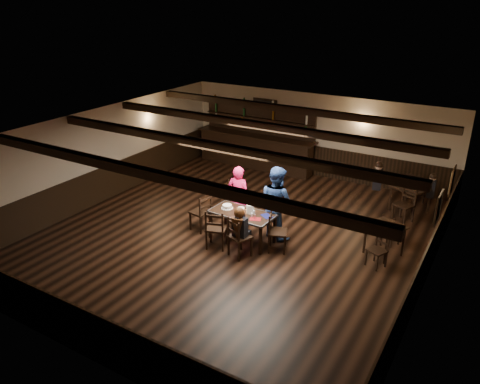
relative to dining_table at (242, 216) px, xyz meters
The scene contains 25 objects.
ground 0.75m from the dining_table, 143.26° to the left, with size 10.00×10.00×0.00m, color black.
room_shell 1.13m from the dining_table, 137.31° to the left, with size 9.02×10.02×2.71m.
dining_table is the anchor object (origin of this frame).
chair_near_left 0.75m from the dining_table, 116.71° to the right, with size 0.58×0.57×0.99m.
chair_near_right 0.78m from the dining_table, 68.06° to the right, with size 0.58×0.56×0.97m.
chair_end_left 1.13m from the dining_table, behind, with size 0.51×0.53×0.99m.
chair_end_right 0.88m from the dining_table, ahead, with size 0.56×0.57×0.96m.
chair_far_pushed 1.67m from the dining_table, 128.13° to the left, with size 0.51×0.50×0.91m.
woman_pink 0.83m from the dining_table, 127.06° to the left, with size 0.60×0.39×1.64m, color #FF1566.
man_blue 0.91m from the dining_table, 47.96° to the left, with size 0.89×0.69×1.83m, color navy.
seated_person 0.75m from the dining_table, 64.11° to the right, with size 0.33×0.49×0.79m.
cake 0.46m from the dining_table, behind, with size 0.29×0.29×0.09m.
plate_stack_a 0.17m from the dining_table, 93.98° to the right, with size 0.16×0.16×0.15m, color white.
plate_stack_b 0.27m from the dining_table, 28.72° to the left, with size 0.19×0.19×0.22m, color white.
tea_light 0.18m from the dining_table, 75.65° to the left, with size 0.05×0.05×0.06m.
salt_shaker 0.34m from the dining_table, 15.12° to the right, with size 0.04×0.04×0.10m, color silver.
pepper_shaker 0.44m from the dining_table, 14.20° to the right, with size 0.04×0.04×0.10m, color #A5A8AD.
drink_glass 0.31m from the dining_table, 15.05° to the left, with size 0.06×0.06×0.09m, color silver.
menu_red 0.47m from the dining_table, 17.96° to the right, with size 0.26×0.18×0.00m, color maroon.
menu_blue 0.62m from the dining_table, 13.24° to the left, with size 0.29×0.20×0.00m, color #0E1046.
bar_counter 5.44m from the dining_table, 115.41° to the left, with size 4.33×0.70×2.20m.
back_table_a 3.33m from the dining_table, 19.28° to the left, with size 0.96×0.96×0.75m.
back_table_b 4.93m from the dining_table, 50.72° to the left, with size 1.16×1.16×0.75m.
bg_patron_left 4.46m from the dining_table, 60.96° to the left, with size 0.32×0.43×0.80m.
bg_patron_right 5.42m from the dining_table, 48.46° to the left, with size 0.24×0.35×0.67m.
Camera 1 is at (5.42, -8.93, 5.58)m, focal length 35.00 mm.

